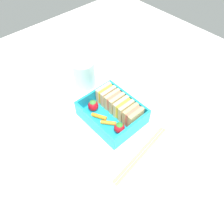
{
  "coord_description": "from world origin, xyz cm",
  "views": [
    {
      "loc": [
        27.98,
        -25.5,
        48.99
      ],
      "look_at": [
        0.0,
        0.0,
        2.7
      ],
      "focal_mm": 35.0,
      "sensor_mm": 36.0,
      "label": 1
    }
  ],
  "objects_px": {
    "sandwich_center_left": "(114,101)",
    "chopstick_pair": "(141,153)",
    "sandwich_left": "(106,95)",
    "strawberry_far_left": "(93,105)",
    "drinking_glass": "(84,74)",
    "carrot_stick_far_left": "(108,123)",
    "strawberry_left": "(119,128)",
    "carrot_stick_left": "(99,116)",
    "sandwich_center_right": "(133,116)",
    "sandwich_center": "(123,109)"
  },
  "relations": [
    {
      "from": "carrot_stick_left",
      "to": "drinking_glass",
      "type": "height_order",
      "value": "drinking_glass"
    },
    {
      "from": "strawberry_far_left",
      "to": "carrot_stick_left",
      "type": "relative_size",
      "value": 0.83
    },
    {
      "from": "sandwich_center_right",
      "to": "strawberry_left",
      "type": "distance_m",
      "value": 0.05
    },
    {
      "from": "carrot_stick_left",
      "to": "carrot_stick_far_left",
      "type": "relative_size",
      "value": 1.04
    },
    {
      "from": "sandwich_left",
      "to": "chopstick_pair",
      "type": "xyz_separation_m",
      "value": [
        0.19,
        -0.05,
        -0.03
      ]
    },
    {
      "from": "sandwich_center",
      "to": "drinking_glass",
      "type": "bearing_deg",
      "value": 178.44
    },
    {
      "from": "sandwich_center_right",
      "to": "carrot_stick_far_left",
      "type": "xyz_separation_m",
      "value": [
        -0.04,
        -0.05,
        -0.02
      ]
    },
    {
      "from": "carrot_stick_far_left",
      "to": "drinking_glass",
      "type": "relative_size",
      "value": 0.48
    },
    {
      "from": "drinking_glass",
      "to": "sandwich_center_right",
      "type": "bearing_deg",
      "value": -1.3
    },
    {
      "from": "sandwich_center",
      "to": "carrot_stick_far_left",
      "type": "height_order",
      "value": "sandwich_center"
    },
    {
      "from": "sandwich_center_left",
      "to": "chopstick_pair",
      "type": "relative_size",
      "value": 0.25
    },
    {
      "from": "strawberry_far_left",
      "to": "carrot_stick_far_left",
      "type": "xyz_separation_m",
      "value": [
        0.07,
        -0.0,
        -0.01
      ]
    },
    {
      "from": "sandwich_left",
      "to": "sandwich_center_left",
      "type": "xyz_separation_m",
      "value": [
        0.04,
        0.0,
        0.0
      ]
    },
    {
      "from": "carrot_stick_far_left",
      "to": "strawberry_left",
      "type": "xyz_separation_m",
      "value": [
        0.04,
        0.01,
        0.01
      ]
    },
    {
      "from": "sandwich_left",
      "to": "carrot_stick_far_left",
      "type": "xyz_separation_m",
      "value": [
        0.07,
        -0.05,
        -0.02
      ]
    },
    {
      "from": "sandwich_center",
      "to": "strawberry_far_left",
      "type": "relative_size",
      "value": 1.43
    },
    {
      "from": "sandwich_center_right",
      "to": "chopstick_pair",
      "type": "distance_m",
      "value": 0.1
    },
    {
      "from": "chopstick_pair",
      "to": "sandwich_left",
      "type": "bearing_deg",
      "value": 165.32
    },
    {
      "from": "sandwich_center_right",
      "to": "carrot_stick_far_left",
      "type": "relative_size",
      "value": 1.24
    },
    {
      "from": "sandwich_left",
      "to": "carrot_stick_left",
      "type": "xyz_separation_m",
      "value": [
        0.04,
        -0.06,
        -0.02
      ]
    },
    {
      "from": "strawberry_far_left",
      "to": "carrot_stick_left",
      "type": "distance_m",
      "value": 0.04
    },
    {
      "from": "chopstick_pair",
      "to": "strawberry_far_left",
      "type": "bearing_deg",
      "value": -179.83
    },
    {
      "from": "sandwich_left",
      "to": "sandwich_center_right",
      "type": "distance_m",
      "value": 0.11
    },
    {
      "from": "sandwich_center_right",
      "to": "strawberry_left",
      "type": "bearing_deg",
      "value": -91.84
    },
    {
      "from": "sandwich_center_left",
      "to": "carrot_stick_left",
      "type": "relative_size",
      "value": 1.19
    },
    {
      "from": "sandwich_left",
      "to": "strawberry_far_left",
      "type": "bearing_deg",
      "value": -88.77
    },
    {
      "from": "sandwich_center",
      "to": "sandwich_center_left",
      "type": "bearing_deg",
      "value": 180.0
    },
    {
      "from": "sandwich_left",
      "to": "strawberry_far_left",
      "type": "xyz_separation_m",
      "value": [
        0.0,
        -0.05,
        -0.01
      ]
    },
    {
      "from": "sandwich_center_right",
      "to": "sandwich_left",
      "type": "bearing_deg",
      "value": 180.0
    },
    {
      "from": "strawberry_left",
      "to": "chopstick_pair",
      "type": "height_order",
      "value": "strawberry_left"
    },
    {
      "from": "carrot_stick_far_left",
      "to": "sandwich_center_left",
      "type": "bearing_deg",
      "value": 122.04
    },
    {
      "from": "drinking_glass",
      "to": "chopstick_pair",
      "type": "bearing_deg",
      "value": -10.36
    },
    {
      "from": "strawberry_far_left",
      "to": "drinking_glass",
      "type": "height_order",
      "value": "drinking_glass"
    },
    {
      "from": "chopstick_pair",
      "to": "sandwich_center_left",
      "type": "bearing_deg",
      "value": 162.06
    },
    {
      "from": "sandwich_left",
      "to": "chopstick_pair",
      "type": "relative_size",
      "value": 0.25
    },
    {
      "from": "drinking_glass",
      "to": "carrot_stick_far_left",
      "type": "bearing_deg",
      "value": -18.13
    },
    {
      "from": "sandwich_center_right",
      "to": "chopstick_pair",
      "type": "relative_size",
      "value": 0.25
    },
    {
      "from": "sandwich_center_left",
      "to": "carrot_stick_far_left",
      "type": "distance_m",
      "value": 0.07
    },
    {
      "from": "sandwich_center_left",
      "to": "drinking_glass",
      "type": "height_order",
      "value": "drinking_glass"
    },
    {
      "from": "sandwich_left",
      "to": "chopstick_pair",
      "type": "distance_m",
      "value": 0.2
    },
    {
      "from": "carrot_stick_far_left",
      "to": "chopstick_pair",
      "type": "bearing_deg",
      "value": 1.9
    },
    {
      "from": "strawberry_left",
      "to": "sandwich_center",
      "type": "bearing_deg",
      "value": 125.89
    },
    {
      "from": "strawberry_left",
      "to": "drinking_glass",
      "type": "height_order",
      "value": "drinking_glass"
    },
    {
      "from": "carrot_stick_left",
      "to": "strawberry_far_left",
      "type": "bearing_deg",
      "value": 167.12
    },
    {
      "from": "sandwich_center_left",
      "to": "strawberry_left",
      "type": "height_order",
      "value": "sandwich_center_left"
    },
    {
      "from": "carrot_stick_far_left",
      "to": "sandwich_center_right",
      "type": "bearing_deg",
      "value": 54.04
    },
    {
      "from": "sandwich_center_right",
      "to": "carrot_stick_left",
      "type": "height_order",
      "value": "sandwich_center_right"
    },
    {
      "from": "sandwich_center_right",
      "to": "carrot_stick_far_left",
      "type": "distance_m",
      "value": 0.07
    },
    {
      "from": "sandwich_center",
      "to": "strawberry_left",
      "type": "xyz_separation_m",
      "value": [
        0.03,
        -0.05,
        -0.01
      ]
    },
    {
      "from": "carrot_stick_left",
      "to": "drinking_glass",
      "type": "relative_size",
      "value": 0.5
    }
  ]
}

